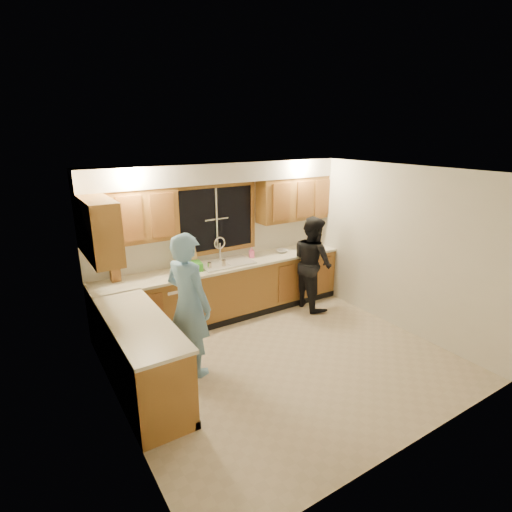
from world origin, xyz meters
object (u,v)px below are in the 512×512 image
(stove, at_px, (157,383))
(bowl, at_px, (282,251))
(dish_crate, at_px, (193,266))
(man, at_px, (189,305))
(knife_block, at_px, (115,273))
(sink, at_px, (226,267))
(woman, at_px, (312,263))
(soap_bottle, at_px, (252,252))
(dishwasher, at_px, (178,305))

(stove, distance_m, bowl, 3.50)
(dish_crate, bearing_deg, bowl, 1.25)
(stove, bearing_deg, man, 45.12)
(man, xyz_separation_m, knife_block, (-0.55, 1.30, 0.12))
(sink, height_order, knife_block, sink)
(dish_crate, bearing_deg, woman, -12.32)
(woman, height_order, dish_crate, woman)
(woman, distance_m, soap_bottle, 1.06)
(sink, distance_m, man, 1.62)
(woman, bearing_deg, stove, 117.65)
(soap_bottle, bearing_deg, sink, -173.90)
(sink, distance_m, dishwasher, 0.96)
(dishwasher, distance_m, bowl, 2.05)
(soap_bottle, bearing_deg, bowl, -3.01)
(dishwasher, xyz_separation_m, man, (-0.28, -1.14, 0.51))
(woman, xyz_separation_m, bowl, (-0.30, 0.48, 0.14))
(man, xyz_separation_m, dish_crate, (0.56, 1.14, 0.07))
(dishwasher, relative_size, man, 0.45)
(stove, bearing_deg, dishwasher, 62.31)
(stove, relative_size, man, 0.49)
(dish_crate, distance_m, bowl, 1.71)
(stove, distance_m, man, 1.05)
(stove, relative_size, knife_block, 3.79)
(stove, bearing_deg, sink, 45.39)
(man, height_order, dish_crate, man)
(woman, bearing_deg, bowl, 36.79)
(woman, height_order, knife_block, woman)
(dish_crate, bearing_deg, knife_block, 171.70)
(man, height_order, woman, man)
(sink, height_order, woman, woman)
(sink, bearing_deg, woman, -17.50)
(dishwasher, xyz_separation_m, dish_crate, (0.28, 0.00, 0.57))
(dishwasher, relative_size, stove, 0.91)
(dishwasher, height_order, dish_crate, dish_crate)
(knife_block, height_order, bowl, knife_block)
(man, bearing_deg, knife_block, 0.80)
(soap_bottle, bearing_deg, man, -143.86)
(knife_block, bearing_deg, soap_bottle, -3.84)
(man, height_order, knife_block, man)
(sink, distance_m, woman, 1.50)
(soap_bottle, bearing_deg, woman, -29.25)
(knife_block, relative_size, soap_bottle, 1.31)
(bowl, bearing_deg, woman, -57.82)
(man, relative_size, woman, 1.14)
(soap_bottle, bearing_deg, knife_block, 177.60)
(sink, relative_size, dish_crate, 3.25)
(dishwasher, bearing_deg, knife_block, 168.92)
(sink, height_order, stove, sink)
(knife_block, relative_size, dish_crate, 0.90)
(man, bearing_deg, sink, -66.54)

